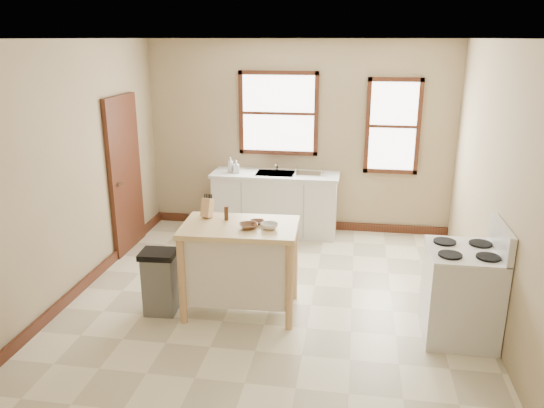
{
  "coord_description": "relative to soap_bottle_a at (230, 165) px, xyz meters",
  "views": [
    {
      "loc": [
        0.84,
        -5.22,
        2.81
      ],
      "look_at": [
        -0.06,
        0.4,
        1.02
      ],
      "focal_mm": 35.0,
      "sensor_mm": 36.0,
      "label": 1
    }
  ],
  "objects": [
    {
      "name": "pepper_grinder",
      "position": [
        0.49,
        -2.23,
        0.01
      ],
      "size": [
        0.06,
        0.06,
        0.15
      ],
      "primitive_type": "cylinder",
      "rotation": [
        0.0,
        0.0,
        -0.34
      ],
      "color": "#482713",
      "rests_on": "kitchen_island"
    },
    {
      "name": "bowl_b",
      "position": [
        0.83,
        -2.3,
        -0.04
      ],
      "size": [
        0.18,
        0.18,
        0.04
      ],
      "primitive_type": "imported",
      "rotation": [
        0.0,
        0.0,
        0.31
      ],
      "color": "brown",
      "rests_on": "kitchen_island"
    },
    {
      "name": "dish_rack",
      "position": [
        1.15,
        0.06,
        -0.07
      ],
      "size": [
        0.42,
        0.34,
        0.1
      ],
      "primitive_type": null,
      "rotation": [
        0.0,
        0.0,
        0.15
      ],
      "color": "silver",
      "rests_on": "sink_counter"
    },
    {
      "name": "floor",
      "position": [
        0.96,
        -2.14,
        -1.03
      ],
      "size": [
        5.0,
        5.0,
        0.0
      ],
      "primitive_type": "plane",
      "color": "beige",
      "rests_on": "ground"
    },
    {
      "name": "baseboard_left",
      "position": [
        -1.26,
        -2.14,
        -0.97
      ],
      "size": [
        0.04,
        5.0,
        0.12
      ],
      "primitive_type": "cube",
      "color": "#361E0E",
      "rests_on": "ground"
    },
    {
      "name": "trash_bin",
      "position": [
        -0.17,
        -2.55,
        -0.68
      ],
      "size": [
        0.38,
        0.33,
        0.7
      ],
      "primitive_type": null,
      "rotation": [
        0.0,
        0.0,
        0.06
      ],
      "color": "#5D5D5B",
      "rests_on": "ground"
    },
    {
      "name": "bowl_c",
      "position": [
        0.98,
        -2.42,
        -0.03
      ],
      "size": [
        0.23,
        0.23,
        0.06
      ],
      "primitive_type": "imported",
      "rotation": [
        0.0,
        0.0,
        0.4
      ],
      "color": "silver",
      "rests_on": "kitchen_island"
    },
    {
      "name": "bowl_a",
      "position": [
        0.76,
        -2.44,
        -0.04
      ],
      "size": [
        0.25,
        0.25,
        0.05
      ],
      "primitive_type": "imported",
      "rotation": [
        0.0,
        0.0,
        0.39
      ],
      "color": "brown",
      "rests_on": "kitchen_island"
    },
    {
      "name": "ceiling",
      "position": [
        0.96,
        -2.14,
        1.77
      ],
      "size": [
        5.0,
        5.0,
        0.0
      ],
      "primitive_type": "plane",
      "rotation": [
        3.14,
        0.0,
        0.0
      ],
      "color": "white",
      "rests_on": "ground"
    },
    {
      "name": "soap_bottle_b",
      "position": [
        0.09,
        -0.02,
        -0.02
      ],
      "size": [
        0.1,
        0.1,
        0.19
      ],
      "primitive_type": "imported",
      "rotation": [
        0.0,
        0.0,
        0.2
      ],
      "color": "#B2B2B2",
      "rests_on": "sink_counter"
    },
    {
      "name": "window_side",
      "position": [
        2.31,
        0.34,
        0.57
      ],
      "size": [
        0.77,
        0.06,
        1.37
      ],
      "primitive_type": null,
      "color": "#361E0E",
      "rests_on": "wall_back"
    },
    {
      "name": "kitchen_island",
      "position": [
        0.66,
        -2.36,
        -0.55
      ],
      "size": [
        1.22,
        0.81,
        0.97
      ],
      "primitive_type": null,
      "rotation": [
        0.0,
        0.0,
        0.05
      ],
      "color": "#D7C47E",
      "rests_on": "ground"
    },
    {
      "name": "wall_right",
      "position": [
        3.21,
        -2.14,
        0.37
      ],
      "size": [
        0.04,
        5.0,
        2.8
      ],
      "primitive_type": "cube",
      "color": "tan",
      "rests_on": "ground"
    },
    {
      "name": "faucet",
      "position": [
        0.66,
        0.24,
        -0.0
      ],
      "size": [
        0.03,
        0.03,
        0.22
      ],
      "primitive_type": "cylinder",
      "color": "silver",
      "rests_on": "sink_counter"
    },
    {
      "name": "wall_back",
      "position": [
        0.96,
        0.36,
        0.37
      ],
      "size": [
        4.5,
        0.04,
        2.8
      ],
      "primitive_type": "cube",
      "color": "tan",
      "rests_on": "ground"
    },
    {
      "name": "soap_bottle_a",
      "position": [
        0.0,
        0.0,
        0.0
      ],
      "size": [
        0.11,
        0.11,
        0.23
      ],
      "primitive_type": "imported",
      "rotation": [
        0.0,
        0.0,
        0.31
      ],
      "color": "#B2B2B2",
      "rests_on": "sink_counter"
    },
    {
      "name": "wall_left",
      "position": [
        -1.29,
        -2.14,
        0.37
      ],
      "size": [
        0.04,
        5.0,
        2.8
      ],
      "primitive_type": "cube",
      "color": "tan",
      "rests_on": "ground"
    },
    {
      "name": "door_left",
      "position": [
        -1.25,
        -0.84,
        0.02
      ],
      "size": [
        0.06,
        0.9,
        2.1
      ],
      "primitive_type": "cube",
      "color": "#361E0E",
      "rests_on": "ground"
    },
    {
      "name": "gas_stove",
      "position": [
        2.86,
        -2.52,
        -0.45
      ],
      "size": [
        0.73,
        0.73,
        1.17
      ],
      "primitive_type": null,
      "color": "silver",
      "rests_on": "ground"
    },
    {
      "name": "knife_block",
      "position": [
        0.27,
        -2.18,
        0.04
      ],
      "size": [
        0.12,
        0.12,
        0.2
      ],
      "primitive_type": null,
      "rotation": [
        0.0,
        0.0,
        -0.27
      ],
      "color": "tan",
      "rests_on": "kitchen_island"
    },
    {
      "name": "window_main",
      "position": [
        0.66,
        0.34,
        0.72
      ],
      "size": [
        1.17,
        0.06,
        1.22
      ],
      "primitive_type": null,
      "color": "#361E0E",
      "rests_on": "wall_back"
    },
    {
      "name": "baseboard_back",
      "position": [
        0.96,
        0.33,
        -0.97
      ],
      "size": [
        4.5,
        0.04,
        0.12
      ],
      "primitive_type": "cube",
      "color": "#361E0E",
      "rests_on": "ground"
    },
    {
      "name": "sink_counter",
      "position": [
        0.66,
        0.06,
        -0.57
      ],
      "size": [
        1.86,
        0.62,
        0.92
      ],
      "primitive_type": null,
      "color": "silver",
      "rests_on": "ground"
    }
  ]
}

